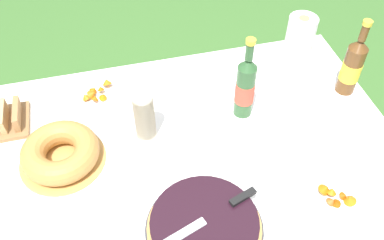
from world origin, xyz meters
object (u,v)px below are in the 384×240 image
Objects in this scene: cider_bottle_green at (245,87)px; snack_plate_near at (98,96)px; berry_tart at (204,226)px; bundt_cake at (60,153)px; cider_bottle_amber at (352,66)px; snack_plate_left at (335,198)px; paper_towel_roll at (298,46)px; serving_knife at (213,215)px; cup_stack at (144,116)px.

snack_plate_near is (-0.52, 0.21, -0.12)m from cider_bottle_green.
bundt_cake is (-0.40, 0.37, 0.02)m from berry_tart.
cider_bottle_amber is at bearing -11.33° from snack_plate_near.
snack_plate_left is 0.78× the size of paper_towel_roll.
cider_bottle_amber is 0.98m from snack_plate_near.
cider_bottle_amber is at bearing -165.66° from serving_knife.
cider_bottle_green is 1.04× the size of cider_bottle_amber.
cup_stack is at bearing -91.76° from serving_knife.
serving_knife is at bearing 19.35° from berry_tart.
berry_tart is 1.35× the size of paper_towel_roll.
paper_towel_roll is (0.52, 0.60, 0.07)m from serving_knife.
snack_plate_near is 0.81m from paper_towel_roll.
berry_tart is at bearing -68.87° from snack_plate_near.
berry_tart is at bearing -43.09° from bundt_cake.
berry_tart is 0.43m from cup_stack.
bundt_cake is 0.30m from cup_stack.
cider_bottle_green is at bearing -21.89° from snack_plate_near.
cider_bottle_amber reaches higher than snack_plate_left.
bundt_cake is at bearing -175.44° from cider_bottle_amber.
cider_bottle_amber reaches higher than paper_towel_roll.
cider_bottle_green reaches higher than snack_plate_left.
paper_towel_roll is at bearing 14.34° from bundt_cake.
snack_plate_near is at bearing 136.30° from snack_plate_left.
paper_towel_roll is (0.80, -0.04, 0.12)m from snack_plate_near.
serving_knife is 0.80m from paper_towel_roll.
cider_bottle_amber is 0.22m from paper_towel_roll.
cider_bottle_green is at bearing -177.60° from cider_bottle_amber.
serving_knife is 0.50m from cider_bottle_green.
serving_knife is 1.78× the size of snack_plate_left.
serving_knife is at bearing -119.26° from cider_bottle_green.
berry_tart is at bearing -179.76° from snack_plate_left.
cider_bottle_amber is (1.10, 0.09, 0.08)m from bundt_cake.
cider_bottle_amber is 0.55m from snack_plate_left.
serving_knife is (0.03, 0.01, 0.04)m from berry_tart.
snack_plate_left is (0.43, 0.00, -0.02)m from berry_tart.
serving_knife is 1.12× the size of cider_bottle_amber.
cider_bottle_green is at bearing 109.77° from snack_plate_left.
cup_stack is (-0.13, 0.41, 0.04)m from serving_knife.
cup_stack is at bearing -176.88° from cider_bottle_amber.
bundt_cake is 0.87× the size of cider_bottle_green.
cup_stack is (0.30, 0.04, 0.06)m from bundt_cake.
serving_knife is 1.51× the size of snack_plate_near.
cider_bottle_green is 0.43m from cider_bottle_amber.
snack_plate_near is (-0.28, 0.64, -0.05)m from serving_knife.
serving_knife is at bearing -130.74° from paper_towel_roll.
snack_plate_near is 1.18× the size of snack_plate_left.
cup_stack is 0.68m from paper_towel_roll.
bundt_cake is 0.68m from cider_bottle_green.
serving_knife is at bearing 178.87° from snack_plate_left.
cider_bottle_amber is at bearing 2.40° from cider_bottle_green.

